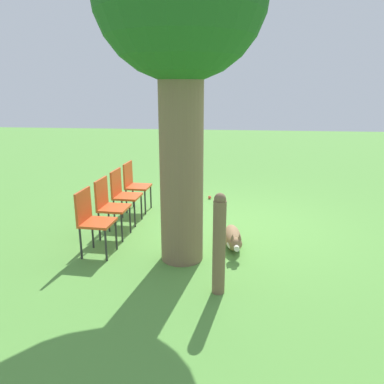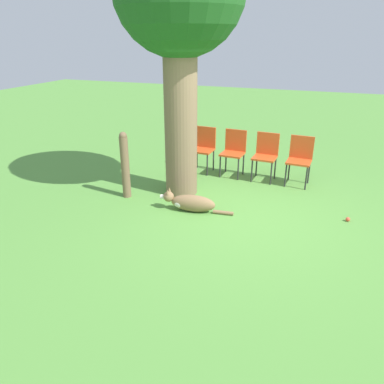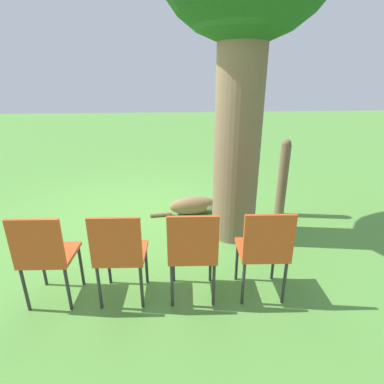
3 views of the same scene
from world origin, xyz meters
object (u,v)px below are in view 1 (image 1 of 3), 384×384
(fence_post, at_px, (219,244))
(dog, at_px, (233,238))
(red_chair_1, at_px, (123,192))
(red_chair_3, at_px, (92,217))
(red_chair_0, at_px, (134,183))
(red_chair_2, at_px, (109,203))
(tennis_ball, at_px, (210,197))
(oak_tree, at_px, (180,7))

(fence_post, bearing_deg, dog, -97.14)
(red_chair_1, distance_m, red_chair_3, 1.31)
(red_chair_0, bearing_deg, red_chair_1, -88.83)
(red_chair_0, relative_size, red_chair_2, 1.00)
(fence_post, relative_size, red_chair_1, 1.28)
(red_chair_2, height_order, tennis_ball, red_chair_2)
(oak_tree, xyz_separation_m, dog, (-0.69, -0.42, -3.02))
(fence_post, xyz_separation_m, red_chair_0, (1.71, -2.80, -0.06))
(oak_tree, relative_size, dog, 3.56)
(red_chair_0, height_order, red_chair_2, same)
(oak_tree, distance_m, red_chair_0, 3.48)
(dog, distance_m, tennis_ball, 2.51)
(oak_tree, relative_size, red_chair_0, 4.73)
(oak_tree, xyz_separation_m, red_chair_1, (1.21, -1.31, -2.62))
(dog, bearing_deg, red_chair_3, -83.87)
(tennis_ball, bearing_deg, red_chair_0, 33.71)
(dog, bearing_deg, red_chair_2, -102.98)
(red_chair_0, bearing_deg, dog, -36.08)
(fence_post, bearing_deg, red_chair_1, -51.01)
(dog, xyz_separation_m, red_chair_0, (1.87, -1.54, 0.40))
(oak_tree, xyz_separation_m, red_chair_2, (1.23, -0.65, -2.62))
(red_chair_1, relative_size, red_chair_3, 1.00)
(red_chair_0, xyz_separation_m, tennis_ball, (-1.37, -0.91, -0.51))
(fence_post, distance_m, red_chair_2, 2.31)
(oak_tree, height_order, red_chair_1, oak_tree)
(red_chair_3, distance_m, tennis_ball, 3.26)
(dog, height_order, red_chair_3, red_chair_3)
(dog, relative_size, red_chair_3, 1.33)
(dog, bearing_deg, tennis_ball, -174.53)
(fence_post, bearing_deg, red_chair_3, -25.17)
(dog, bearing_deg, oak_tree, -64.76)
(dog, distance_m, red_chair_0, 2.46)
(dog, height_order, red_chair_2, red_chair_2)
(dog, relative_size, red_chair_1, 1.33)
(red_chair_0, bearing_deg, red_chair_3, -88.83)
(fence_post, height_order, red_chair_3, fence_post)
(oak_tree, height_order, tennis_ball, oak_tree)
(oak_tree, xyz_separation_m, tennis_ball, (-0.19, -2.87, -3.13))
(red_chair_1, xyz_separation_m, red_chair_2, (0.02, 0.65, 0.00))
(red_chair_1, bearing_deg, red_chair_3, -88.83)
(red_chair_2, xyz_separation_m, tennis_ball, (-1.42, -2.22, -0.51))
(tennis_ball, bearing_deg, red_chair_2, 57.42)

